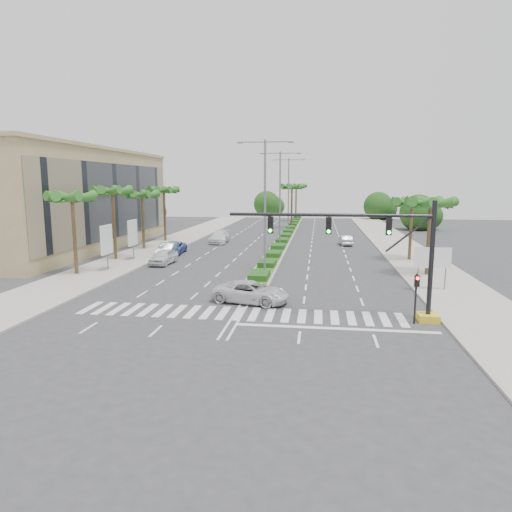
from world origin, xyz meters
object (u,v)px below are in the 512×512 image
at_px(car_right, 346,240).
at_px(car_parked_b, 167,250).
at_px(car_parked_c, 173,248).
at_px(car_parked_d, 219,237).
at_px(car_parked_a, 164,257).
at_px(car_crossing, 251,292).

bearing_deg(car_right, car_parked_b, 26.74).
relative_size(car_parked_b, car_right, 1.16).
xyz_separation_m(car_parked_b, car_parked_c, (0.00, 2.11, -0.05)).
height_order(car_parked_b, car_parked_d, car_parked_d).
xyz_separation_m(car_parked_c, car_right, (20.30, 10.51, -0.06)).
relative_size(car_parked_a, car_crossing, 0.85).
bearing_deg(car_right, car_parked_a, 36.70).
bearing_deg(car_right, car_crossing, 70.08).
height_order(car_parked_b, car_parked_c, car_parked_b).
relative_size(car_parked_c, car_right, 1.29).
distance_m(car_parked_b, car_parked_d, 12.99).
xyz_separation_m(car_parked_a, car_right, (19.15, 17.13, -0.12)).
height_order(car_parked_a, car_parked_b, car_parked_a).
bearing_deg(car_right, car_parked_d, -5.04).
distance_m(car_parked_a, car_crossing, 17.54).
distance_m(car_parked_d, car_right, 17.11).
bearing_deg(car_crossing, car_parked_b, 47.32).
distance_m(car_parked_a, car_parked_c, 6.72).
relative_size(car_parked_a, car_parked_c, 0.89).
relative_size(car_crossing, car_right, 1.34).
bearing_deg(car_parked_a, car_right, 44.88).
bearing_deg(car_parked_b, car_crossing, -59.92).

